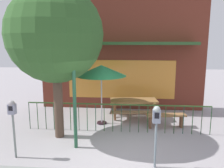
{
  "coord_description": "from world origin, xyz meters",
  "views": [
    {
      "loc": [
        0.47,
        -5.59,
        3.01
      ],
      "look_at": [
        -0.21,
        2.1,
        1.56
      ],
      "focal_mm": 36.59,
      "sensor_mm": 36.0,
      "label": 1
    }
  ],
  "objects_px": {
    "patio_bench": "(166,118)",
    "street_tree": "(55,35)",
    "picnic_table_left": "(134,104)",
    "parking_meter_near": "(156,121)",
    "parking_meter_far": "(12,114)",
    "street_lamp": "(73,63)",
    "patio_umbrella": "(101,71)"
  },
  "relations": [
    {
      "from": "patio_bench",
      "to": "street_tree",
      "type": "relative_size",
      "value": 0.31
    },
    {
      "from": "picnic_table_left",
      "to": "parking_meter_near",
      "type": "relative_size",
      "value": 1.27
    },
    {
      "from": "picnic_table_left",
      "to": "parking_meter_far",
      "type": "bearing_deg",
      "value": -132.77
    },
    {
      "from": "patio_bench",
      "to": "street_tree",
      "type": "height_order",
      "value": "street_tree"
    },
    {
      "from": "parking_meter_near",
      "to": "street_tree",
      "type": "height_order",
      "value": "street_tree"
    },
    {
      "from": "patio_bench",
      "to": "street_lamp",
      "type": "distance_m",
      "value": 3.95
    },
    {
      "from": "street_tree",
      "to": "parking_meter_near",
      "type": "bearing_deg",
      "value": -28.9
    },
    {
      "from": "patio_umbrella",
      "to": "patio_bench",
      "type": "height_order",
      "value": "patio_umbrella"
    },
    {
      "from": "patio_umbrella",
      "to": "street_lamp",
      "type": "height_order",
      "value": "street_lamp"
    },
    {
      "from": "patio_bench",
      "to": "street_lamp",
      "type": "height_order",
      "value": "street_lamp"
    },
    {
      "from": "street_lamp",
      "to": "parking_meter_near",
      "type": "bearing_deg",
      "value": -21.82
    },
    {
      "from": "patio_umbrella",
      "to": "street_tree",
      "type": "xyz_separation_m",
      "value": [
        -1.19,
        -1.29,
        1.22
      ]
    },
    {
      "from": "street_lamp",
      "to": "patio_umbrella",
      "type": "bearing_deg",
      "value": 76.54
    },
    {
      "from": "patio_umbrella",
      "to": "picnic_table_left",
      "type": "bearing_deg",
      "value": 28.35
    },
    {
      "from": "picnic_table_left",
      "to": "street_tree",
      "type": "relative_size",
      "value": 0.42
    },
    {
      "from": "street_lamp",
      "to": "picnic_table_left",
      "type": "bearing_deg",
      "value": 57.91
    },
    {
      "from": "street_tree",
      "to": "patio_umbrella",
      "type": "bearing_deg",
      "value": 47.38
    },
    {
      "from": "parking_meter_near",
      "to": "street_tree",
      "type": "bearing_deg",
      "value": 151.1
    },
    {
      "from": "parking_meter_near",
      "to": "parking_meter_far",
      "type": "xyz_separation_m",
      "value": [
        -3.6,
        0.16,
        0.01
      ]
    },
    {
      "from": "patio_bench",
      "to": "street_lamp",
      "type": "relative_size",
      "value": 0.39
    },
    {
      "from": "picnic_table_left",
      "to": "patio_umbrella",
      "type": "bearing_deg",
      "value": -151.65
    },
    {
      "from": "picnic_table_left",
      "to": "patio_bench",
      "type": "xyz_separation_m",
      "value": [
        1.14,
        -0.81,
        -0.26
      ]
    },
    {
      "from": "parking_meter_near",
      "to": "parking_meter_far",
      "type": "height_order",
      "value": "parking_meter_far"
    },
    {
      "from": "street_tree",
      "to": "street_lamp",
      "type": "height_order",
      "value": "street_tree"
    },
    {
      "from": "parking_meter_near",
      "to": "parking_meter_far",
      "type": "distance_m",
      "value": 3.6
    },
    {
      "from": "picnic_table_left",
      "to": "street_tree",
      "type": "xyz_separation_m",
      "value": [
        -2.37,
        -1.93,
        2.58
      ]
    },
    {
      "from": "patio_umbrella",
      "to": "street_tree",
      "type": "relative_size",
      "value": 0.47
    },
    {
      "from": "picnic_table_left",
      "to": "parking_meter_near",
      "type": "xyz_separation_m",
      "value": [
        0.5,
        -3.51,
        0.58
      ]
    },
    {
      "from": "parking_meter_far",
      "to": "street_tree",
      "type": "xyz_separation_m",
      "value": [
        0.73,
        1.42,
        2.0
      ]
    },
    {
      "from": "picnic_table_left",
      "to": "patio_umbrella",
      "type": "relative_size",
      "value": 0.89
    },
    {
      "from": "street_tree",
      "to": "street_lamp",
      "type": "relative_size",
      "value": 1.25
    },
    {
      "from": "parking_meter_near",
      "to": "patio_bench",
      "type": "bearing_deg",
      "value": 76.74
    }
  ]
}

